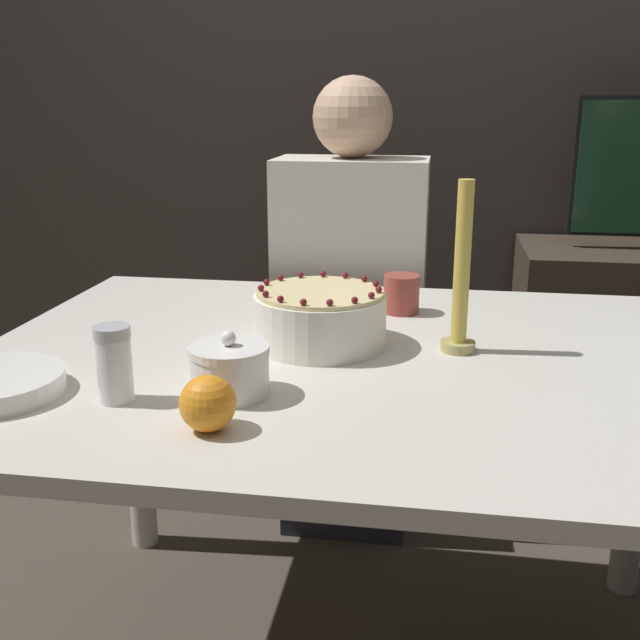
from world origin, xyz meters
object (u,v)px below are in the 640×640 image
at_px(candle, 461,283).
at_px(person_man_blue_shirt, 350,337).
at_px(sugar_bowl, 229,370).
at_px(sugar_shaker, 114,364).
at_px(cake, 320,318).

bearing_deg(candle, person_man_blue_shirt, 112.65).
bearing_deg(sugar_bowl, person_man_blue_shirt, 85.38).
distance_m(sugar_shaker, candle, 0.61).
relative_size(sugar_bowl, person_man_blue_shirt, 0.10).
bearing_deg(candle, sugar_shaker, -148.01).
relative_size(cake, candle, 0.79).
xyz_separation_m(sugar_shaker, candle, (0.51, 0.32, 0.07)).
bearing_deg(cake, sugar_bowl, -110.63).
xyz_separation_m(sugar_shaker, person_man_blue_shirt, (0.24, 0.98, -0.26)).
bearing_deg(cake, person_man_blue_shirt, 92.01).
height_order(sugar_shaker, candle, candle).
height_order(cake, candle, candle).
distance_m(candle, person_man_blue_shirt, 0.79).
distance_m(cake, sugar_bowl, 0.28).
bearing_deg(person_man_blue_shirt, sugar_shaker, 76.40).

